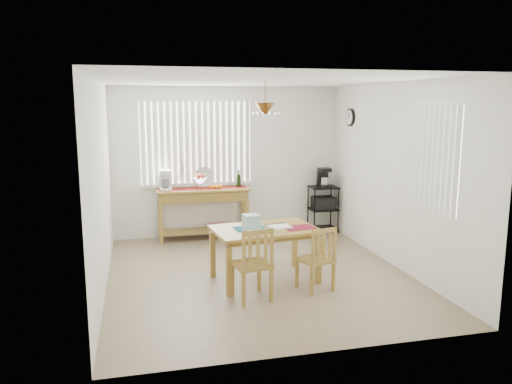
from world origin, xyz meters
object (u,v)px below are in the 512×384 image
object	(u,v)px
sideboard	(204,201)
chair_right	(317,259)
chair_left	(253,264)
dining_table	(265,234)
wire_cart	(323,205)
cart_items	(323,178)

from	to	relation	value
sideboard	chair_right	xyz separation A→B (m)	(1.05, -2.75, -0.26)
sideboard	chair_left	world-z (taller)	chair_left
chair_left	chair_right	xyz separation A→B (m)	(0.85, 0.12, -0.04)
sideboard	chair_right	distance (m)	2.95
dining_table	chair_right	bearing A→B (deg)	-42.99
wire_cart	chair_left	bearing A→B (deg)	-124.68
cart_items	wire_cart	bearing A→B (deg)	-90.00
cart_items	chair_right	bearing A→B (deg)	-112.30
chair_left	dining_table	bearing A→B (deg)	64.10
wire_cart	chair_left	size ratio (longest dim) A/B	0.93
wire_cart	dining_table	bearing A→B (deg)	-126.86
wire_cart	chair_right	distance (m)	2.96
sideboard	chair_left	xyz separation A→B (m)	(0.20, -2.86, -0.22)
dining_table	chair_right	distance (m)	0.78
sideboard	wire_cart	size ratio (longest dim) A/B	1.87
cart_items	chair_left	bearing A→B (deg)	-124.60
sideboard	dining_table	distance (m)	2.30
cart_items	chair_left	xyz separation A→B (m)	(-1.97, -2.86, -0.55)
wire_cart	cart_items	bearing A→B (deg)	90.00
sideboard	dining_table	bearing A→B (deg)	-77.37
chair_left	chair_right	world-z (taller)	chair_left
cart_items	dining_table	world-z (taller)	cart_items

